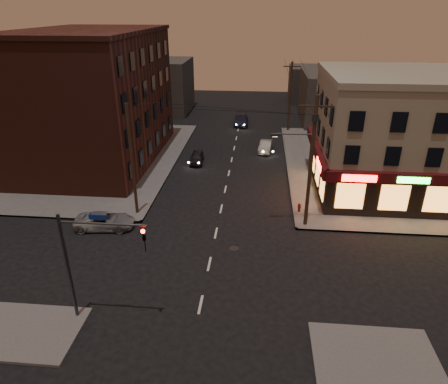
# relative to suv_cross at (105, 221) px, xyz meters

# --- Properties ---
(ground) EXTENTS (120.00, 120.00, 0.00)m
(ground) POSITION_rel_suv_cross_xyz_m (8.58, -4.00, -0.62)
(ground) COLOR black
(ground) RESTS_ON ground
(sidewalk_ne) EXTENTS (24.00, 28.00, 0.15)m
(sidewalk_ne) POSITION_rel_suv_cross_xyz_m (26.58, 15.00, -0.55)
(sidewalk_ne) COLOR #514F4C
(sidewalk_ne) RESTS_ON ground
(sidewalk_nw) EXTENTS (24.00, 28.00, 0.15)m
(sidewalk_nw) POSITION_rel_suv_cross_xyz_m (-9.42, 15.00, -0.55)
(sidewalk_nw) COLOR #514F4C
(sidewalk_nw) RESTS_ON ground
(pizza_building) EXTENTS (15.85, 12.85, 10.50)m
(pizza_building) POSITION_rel_suv_cross_xyz_m (24.51, 9.43, 4.72)
(pizza_building) COLOR gray
(pizza_building) RESTS_ON sidewalk_ne
(brick_apartment) EXTENTS (12.00, 20.00, 13.00)m
(brick_apartment) POSITION_rel_suv_cross_xyz_m (-5.92, 15.00, 6.03)
(brick_apartment) COLOR #462016
(brick_apartment) RESTS_ON sidewalk_nw
(bg_building_ne_a) EXTENTS (10.00, 12.00, 7.00)m
(bg_building_ne_a) POSITION_rel_suv_cross_xyz_m (22.58, 34.00, 2.88)
(bg_building_ne_a) COLOR #3F3D3A
(bg_building_ne_a) RESTS_ON ground
(bg_building_nw) EXTENTS (9.00, 10.00, 8.00)m
(bg_building_nw) POSITION_rel_suv_cross_xyz_m (-4.42, 38.00, 3.38)
(bg_building_nw) COLOR #3F3D3A
(bg_building_nw) RESTS_ON ground
(bg_building_ne_b) EXTENTS (8.00, 8.00, 6.00)m
(bg_building_ne_b) POSITION_rel_suv_cross_xyz_m (20.58, 48.00, 2.38)
(bg_building_ne_b) COLOR #3F3D3A
(bg_building_ne_b) RESTS_ON ground
(utility_pole_main) EXTENTS (4.20, 0.44, 10.00)m
(utility_pole_main) POSITION_rel_suv_cross_xyz_m (15.27, 1.80, 5.14)
(utility_pole_main) COLOR #382619
(utility_pole_main) RESTS_ON sidewalk_ne
(utility_pole_far) EXTENTS (0.26, 0.26, 9.00)m
(utility_pole_far) POSITION_rel_suv_cross_xyz_m (15.38, 28.00, 4.03)
(utility_pole_far) COLOR #382619
(utility_pole_far) RESTS_ON sidewalk_ne
(utility_pole_west) EXTENTS (0.24, 0.24, 9.00)m
(utility_pole_west) POSITION_rel_suv_cross_xyz_m (1.78, 2.50, 4.03)
(utility_pole_west) COLOR #382619
(utility_pole_west) RESTS_ON sidewalk_nw
(traffic_signal) EXTENTS (4.49, 0.32, 6.47)m
(traffic_signal) POSITION_rel_suv_cross_xyz_m (3.02, -9.60, 3.53)
(traffic_signal) COLOR #333538
(traffic_signal) RESTS_ON ground
(suv_cross) EXTENTS (4.67, 2.53, 1.24)m
(suv_cross) POSITION_rel_suv_cross_xyz_m (0.00, 0.00, 0.00)
(suv_cross) COLOR #909498
(suv_cross) RESTS_ON ground
(sedan_near) EXTENTS (1.59, 3.57, 1.19)m
(sedan_near) POSITION_rel_suv_cross_xyz_m (4.86, 14.66, -0.03)
(sedan_near) COLOR black
(sedan_near) RESTS_ON ground
(sedan_mid) EXTENTS (1.84, 3.98, 1.26)m
(sedan_mid) POSITION_rel_suv_cross_xyz_m (12.33, 19.16, 0.01)
(sedan_mid) COLOR gray
(sedan_mid) RESTS_ON ground
(sedan_far) EXTENTS (2.07, 4.97, 1.43)m
(sedan_far) POSITION_rel_suv_cross_xyz_m (8.85, 30.66, 0.09)
(sedan_far) COLOR #1A1D34
(sedan_far) RESTS_ON ground
(fire_hydrant) EXTENTS (0.34, 0.34, 0.75)m
(fire_hydrant) POSITION_rel_suv_cross_xyz_m (15.06, 3.85, -0.06)
(fire_hydrant) COLOR maroon
(fire_hydrant) RESTS_ON sidewalk_ne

